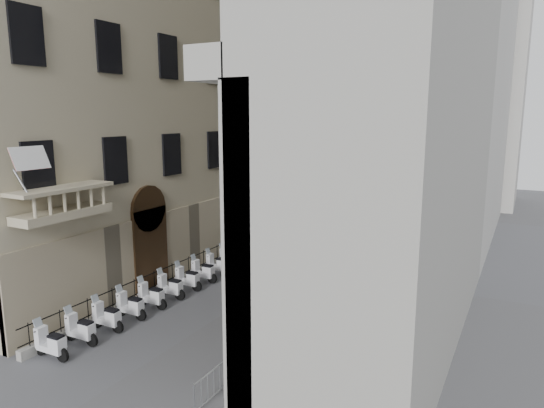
{
  "coord_description": "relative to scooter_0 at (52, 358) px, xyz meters",
  "views": [
    {
      "loc": [
        11.91,
        -6.32,
        9.1
      ],
      "look_at": [
        0.26,
        15.59,
        4.5
      ],
      "focal_mm": 32.0,
      "sensor_mm": 36.0,
      "label": 1
    }
  ],
  "objects": [
    {
      "name": "barrier_1",
      "position": [
        6.95,
        3.34,
        0.0
      ],
      "size": [
        0.6,
        2.4,
        1.1
      ],
      "primitive_type": null,
      "color": "#A8ABB0",
      "rests_on": "ground"
    },
    {
      "name": "flag",
      "position": [
        -0.59,
        0.26,
        0.0
      ],
      "size": [
        1.0,
        1.4,
        8.2
      ],
      "primitive_type": null,
      "color": "#9E0C11",
      "rests_on": "ground"
    },
    {
      "name": "scooter_5",
      "position": [
        0.0,
        6.92,
        0.0
      ],
      "size": [
        1.42,
        0.6,
        1.5
      ],
      "primitive_type": null,
      "rotation": [
        0.0,
        0.0,
        1.6
      ],
      "color": "white",
      "rests_on": "ground"
    },
    {
      "name": "pedestrian_c",
      "position": [
        1.52,
        25.37,
        0.84
      ],
      "size": [
        0.98,
        0.9,
        1.68
      ],
      "primitive_type": "imported",
      "rotation": [
        0.0,
        0.0,
        3.73
      ],
      "color": "black",
      "rests_on": "ground"
    },
    {
      "name": "barrier_4",
      "position": [
        6.95,
        10.84,
        0.0
      ],
      "size": [
        0.6,
        2.4,
        1.1
      ],
      "primitive_type": null,
      "color": "#A8ABB0",
      "rests_on": "ground"
    },
    {
      "name": "scooter_6",
      "position": [
        0.0,
        8.3,
        0.0
      ],
      "size": [
        1.42,
        0.6,
        1.5
      ],
      "primitive_type": null,
      "rotation": [
        0.0,
        0.0,
        1.6
      ],
      "color": "white",
      "rests_on": "ground"
    },
    {
      "name": "scooter_1",
      "position": [
        0.0,
        1.38,
        0.0
      ],
      "size": [
        1.42,
        0.6,
        1.5
      ],
      "primitive_type": null,
      "rotation": [
        0.0,
        0.0,
        1.6
      ],
      "color": "white",
      "rests_on": "ground"
    },
    {
      "name": "scooter_3",
      "position": [
        0.0,
        4.15,
        0.0
      ],
      "size": [
        1.42,
        0.6,
        1.5
      ],
      "primitive_type": null,
      "rotation": [
        0.0,
        0.0,
        1.6
      ],
      "color": "white",
      "rests_on": "ground"
    },
    {
      "name": "pedestrian_b",
      "position": [
        4.39,
        24.17,
        0.94
      ],
      "size": [
        1.06,
        0.92,
        1.88
      ],
      "primitive_type": "imported",
      "rotation": [
        0.0,
        0.0,
        2.89
      ],
      "color": "black",
      "rests_on": "ground"
    },
    {
      "name": "barrier_3",
      "position": [
        6.95,
        8.34,
        0.0
      ],
      "size": [
        0.6,
        2.4,
        1.1
      ],
      "primitive_type": null,
      "color": "#A8ABB0",
      "rests_on": "ground"
    },
    {
      "name": "scooter_2",
      "position": [
        0.0,
        2.77,
        0.0
      ],
      "size": [
        1.42,
        0.6,
        1.5
      ],
      "primitive_type": null,
      "rotation": [
        0.0,
        0.0,
        1.6
      ],
      "color": "white",
      "rests_on": "ground"
    },
    {
      "name": "scooter_8",
      "position": [
        0.0,
        11.06,
        0.0
      ],
      "size": [
        1.42,
        0.6,
        1.5
      ],
      "primitive_type": null,
      "rotation": [
        0.0,
        0.0,
        1.6
      ],
      "color": "white",
      "rests_on": "ground"
    },
    {
      "name": "blue_awning",
      "position": [
        7.56,
        21.26,
        0.0
      ],
      "size": [
        1.6,
        3.0,
        3.0
      ],
      "primitive_type": null,
      "color": "navy",
      "rests_on": "ground"
    },
    {
      "name": "scooter_9",
      "position": [
        0.0,
        12.45,
        0.0
      ],
      "size": [
        1.42,
        0.6,
        1.5
      ],
      "primitive_type": null,
      "rotation": [
        0.0,
        0.0,
        1.6
      ],
      "color": "white",
      "rests_on": "ground"
    },
    {
      "name": "pedestrian_a",
      "position": [
        3.65,
        16.63,
        0.99
      ],
      "size": [
        0.81,
        0.64,
        1.98
      ],
      "primitive_type": "imported",
      "rotation": [
        0.0,
        0.0,
        2.89
      ],
      "color": "#0E1638",
      "rests_on": "ground"
    },
    {
      "name": "barrier_0",
      "position": [
        6.95,
        0.84,
        0.0
      ],
      "size": [
        0.6,
        2.4,
        1.1
      ],
      "primitive_type": null,
      "color": "#A8ABB0",
      "rests_on": "ground"
    },
    {
      "name": "iron_fence",
      "position": [
        -0.89,
        13.26,
        0.0
      ],
      "size": [
        0.3,
        28.0,
        1.4
      ],
      "primitive_type": null,
      "color": "black",
      "rests_on": "ground"
    },
    {
      "name": "barrier_5",
      "position": [
        6.95,
        13.34,
        0.0
      ],
      "size": [
        0.6,
        2.4,
        1.1
      ],
      "primitive_type": null,
      "color": "#A8ABB0",
      "rests_on": "ground"
    },
    {
      "name": "scooter_4",
      "position": [
        0.0,
        5.53,
        0.0
      ],
      "size": [
        1.42,
        0.6,
        1.5
      ],
      "primitive_type": null,
      "rotation": [
        0.0,
        0.0,
        1.6
      ],
      "color": "white",
      "rests_on": "ground"
    },
    {
      "name": "scooter_7",
      "position": [
        0.0,
        9.68,
        0.0
      ],
      "size": [
        1.42,
        0.6,
        1.5
      ],
      "primitive_type": null,
      "rotation": [
        0.0,
        0.0,
        1.6
      ],
      "color": "white",
      "rests_on": "ground"
    },
    {
      "name": "street_lamp",
      "position": [
        0.5,
        23.34,
        4.47
      ],
      "size": [
        2.39,
        0.89,
        7.56
      ],
      "rotation": [
        0.0,
        0.0,
        0.3
      ],
      "color": "gray",
      "rests_on": "ground"
    },
    {
      "name": "scooter_11",
      "position": [
        0.0,
        15.21,
        0.0
      ],
      "size": [
        1.42,
        0.6,
        1.5
      ],
      "primitive_type": null,
      "rotation": [
        0.0,
        0.0,
        1.6
      ],
      "color": "white",
      "rests_on": "ground"
    },
    {
      "name": "scooter_10",
      "position": [
        0.0,
        13.83,
        0.0
      ],
      "size": [
        1.42,
        0.6,
        1.5
      ],
      "primitive_type": null,
      "rotation": [
        0.0,
        0.0,
        1.6
      ],
      "color": "white",
      "rests_on": "ground"
    },
    {
      "name": "scooter_0",
      "position": [
        0.0,
        0.0,
        0.0
      ],
      "size": [
        1.42,
        0.6,
        1.5
      ],
      "primitive_type": null,
      "rotation": [
        0.0,
        0.0,
        1.6
      ],
      "color": "white",
      "rests_on": "ground"
    },
    {
      "name": "security_tent",
      "position": [
        -0.19,
        19.41,
        2.6
      ],
      "size": [
        3.83,
        3.83,
        3.11
      ],
      "color": "white",
      "rests_on": "ground"
    },
    {
      "name": "barrier_2",
      "position": [
        6.95,
        5.84,
        0.0
      ],
      "size": [
        0.6,
        2.4,
        1.1
      ],
      "primitive_type": null,
      "color": "#A8ABB0",
      "rests_on": "ground"
    },
    {
      "name": "info_kiosk",
      "position": [
        -0.76,
        14.86,
        0.95
      ],
      "size": [
        0.41,
        0.92,
        1.89
      ],
      "rotation": [
        0.0,
        0.0,
        0.15
      ],
      "color": "black",
      "rests_on": "ground"
    },
    {
      "name": "far_building",
      "position": [
        3.41,
        43.26,
        15.0
      ],
      "size": [
        22.0,
        10.0,
        30.0
      ],
      "primitive_type": "cube",
      "color": "beige",
      "rests_on": "ground"
    }
  ]
}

